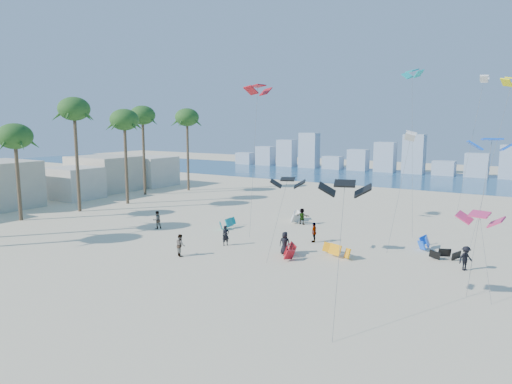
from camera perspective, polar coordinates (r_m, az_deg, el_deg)
The scene contains 10 objects.
ground at distance 34.58m, azimuth -19.01°, elevation -10.38°, with size 220.00×220.00×0.00m, color beige.
ocean at distance 96.37m, azimuth 16.50°, elevation 1.70°, with size 220.00×220.00×0.00m, color navy.
kitesurfer_near at distance 41.79m, azimuth -3.74°, elevation -5.35°, with size 0.66×0.43×1.81m, color black.
kitesurfer_mid at distance 39.02m, azimuth -9.26°, elevation -6.45°, with size 0.89×0.69×1.83m, color gray.
kitesurfers_far at distance 42.48m, azimuth 7.58°, elevation -5.16°, with size 35.40×11.80×1.91m.
grounded_kites at distance 43.75m, azimuth 7.77°, elevation -5.38°, with size 23.08×16.11×1.02m.
flying_kites at distance 42.51m, azimuth 18.96°, elevation 8.85°, with size 34.18×40.25×16.77m.
palm_row at distance 60.45m, azimuth -20.99°, elevation 8.17°, with size 10.18×44.80×13.97m.
beachfront_buildings at distance 72.77m, azimuth -23.03°, elevation 1.35°, with size 11.50×43.00×6.00m.
distant_skyline at distance 106.00m, azimuth 17.44°, elevation 3.93°, with size 85.00×3.00×8.40m.
Camera 1 is at (25.85, -20.19, 10.95)m, focal length 32.58 mm.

